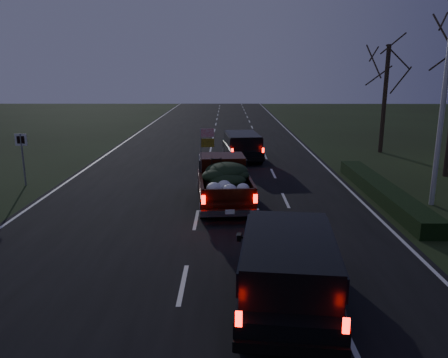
# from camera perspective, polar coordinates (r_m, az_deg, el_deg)

# --- Properties ---
(ground) EXTENTS (120.00, 120.00, 0.00)m
(ground) POSITION_cam_1_polar(r_m,az_deg,el_deg) (16.07, -3.65, -5.38)
(ground) COLOR black
(ground) RESTS_ON ground
(road_asphalt) EXTENTS (14.00, 120.00, 0.02)m
(road_asphalt) POSITION_cam_1_polar(r_m,az_deg,el_deg) (16.07, -3.66, -5.35)
(road_asphalt) COLOR black
(road_asphalt) RESTS_ON ground
(hedge_row) EXTENTS (1.00, 10.00, 0.60)m
(hedge_row) POSITION_cam_1_polar(r_m,az_deg,el_deg) (19.97, 19.91, -1.47)
(hedge_row) COLOR black
(hedge_row) RESTS_ON ground
(light_pole) EXTENTS (0.50, 0.90, 9.16)m
(light_pole) POSITION_cam_1_polar(r_m,az_deg,el_deg) (19.08, 27.17, 12.96)
(light_pole) COLOR silver
(light_pole) RESTS_ON ground
(route_sign) EXTENTS (0.55, 0.08, 2.50)m
(route_sign) POSITION_cam_1_polar(r_m,az_deg,el_deg) (22.61, -24.87, 3.32)
(route_sign) COLOR gray
(route_sign) RESTS_ON ground
(bare_tree_far) EXTENTS (3.60, 3.60, 7.00)m
(bare_tree_far) POSITION_cam_1_polar(r_m,az_deg,el_deg) (30.94, 20.50, 12.88)
(bare_tree_far) COLOR black
(bare_tree_far) RESTS_ON ground
(pickup_truck) EXTENTS (2.44, 5.41, 2.76)m
(pickup_truck) POSITION_cam_1_polar(r_m,az_deg,el_deg) (17.85, -0.05, 0.06)
(pickup_truck) COLOR #320E06
(pickup_truck) RESTS_ON ground
(lead_suv) EXTENTS (2.45, 4.86, 1.34)m
(lead_suv) POSITION_cam_1_polar(r_m,az_deg,el_deg) (26.74, 2.39, 4.64)
(lead_suv) COLOR black
(lead_suv) RESTS_ON ground
(rear_suv) EXTENTS (2.60, 5.15, 1.42)m
(rear_suv) POSITION_cam_1_polar(r_m,az_deg,el_deg) (10.12, 8.39, -10.87)
(rear_suv) COLOR black
(rear_suv) RESTS_ON ground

